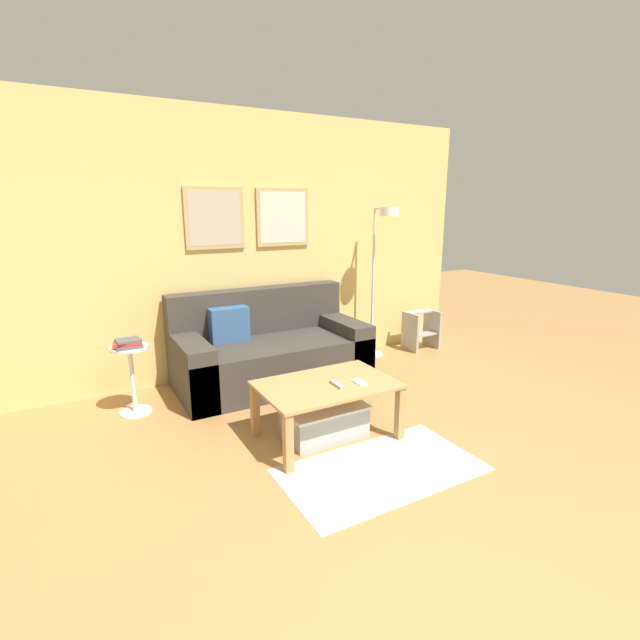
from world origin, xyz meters
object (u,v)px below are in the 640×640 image
at_px(couch, 270,352).
at_px(book_stack, 128,344).
at_px(step_stool, 421,329).
at_px(coffee_table, 327,392).
at_px(floor_lamp, 381,262).
at_px(cell_phone, 359,382).
at_px(remote_control, 337,384).
at_px(storage_bin, 324,420).
at_px(side_table, 132,374).

bearing_deg(couch, book_stack, -174.74).
relative_size(book_stack, step_stool, 0.52).
relative_size(coffee_table, floor_lamp, 0.59).
distance_m(floor_lamp, cell_phone, 1.95).
xyz_separation_m(remote_control, step_stool, (2.03, 1.41, -0.19)).
bearing_deg(cell_phone, couch, 98.80).
bearing_deg(floor_lamp, remote_control, -135.24).
height_order(floor_lamp, cell_phone, floor_lamp).
distance_m(coffee_table, storage_bin, 0.23).
xyz_separation_m(cell_phone, step_stool, (1.86, 1.44, -0.18)).
distance_m(remote_control, step_stool, 2.48).
bearing_deg(storage_bin, coffee_table, -67.38).
xyz_separation_m(storage_bin, floor_lamp, (1.42, 1.26, 0.96)).
relative_size(storage_bin, cell_phone, 4.31).
distance_m(storage_bin, remote_control, 0.33).
xyz_separation_m(side_table, cell_phone, (1.39, -1.23, 0.08)).
bearing_deg(remote_control, book_stack, 136.61).
bearing_deg(cell_phone, remote_control, 174.43).
relative_size(floor_lamp, side_table, 2.88).
xyz_separation_m(coffee_table, cell_phone, (0.21, -0.10, 0.07)).
relative_size(book_stack, remote_control, 1.55).
bearing_deg(book_stack, side_table, 67.85).
bearing_deg(book_stack, remote_control, -43.99).
relative_size(coffee_table, remote_control, 6.50).
bearing_deg(storage_bin, couch, 86.06).
bearing_deg(storage_bin, floor_lamp, 41.54).
xyz_separation_m(storage_bin, cell_phone, (0.22, -0.13, 0.30)).
xyz_separation_m(storage_bin, book_stack, (-1.17, 1.08, 0.48)).
bearing_deg(side_table, floor_lamp, 3.58).
bearing_deg(step_stool, side_table, -176.25).
bearing_deg(cell_phone, floor_lamp, 51.86).
distance_m(book_stack, remote_control, 1.71).
distance_m(floor_lamp, remote_control, 2.04).
bearing_deg(side_table, remote_control, -44.58).
bearing_deg(couch, coffee_table, -93.37).
relative_size(coffee_table, book_stack, 4.20).
height_order(floor_lamp, book_stack, floor_lamp).
relative_size(floor_lamp, step_stool, 3.67).
distance_m(coffee_table, floor_lamp, 2.05).
bearing_deg(cell_phone, book_stack, 141.92).
bearing_deg(remote_control, cell_phone, -7.71).
height_order(storage_bin, side_table, side_table).
relative_size(side_table, cell_phone, 4.10).
bearing_deg(coffee_table, side_table, 136.34).
bearing_deg(coffee_table, couch, 86.63).
xyz_separation_m(side_table, remote_control, (1.22, -1.20, 0.09)).
xyz_separation_m(side_table, step_stool, (3.25, 0.21, -0.10)).
bearing_deg(floor_lamp, book_stack, -176.04).
distance_m(book_stack, step_stool, 3.28).
bearing_deg(storage_bin, step_stool, 32.23).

